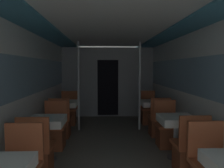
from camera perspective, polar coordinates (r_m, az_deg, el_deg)
The scene contains 18 objects.
wall_left at distance 3.97m, azimuth -21.15°, elevation -1.83°, with size 0.05×8.07×2.13m.
wall_right at distance 4.08m, azimuth 20.53°, elevation -1.65°, with size 0.05×8.07×2.13m.
ceiling_panel at distance 3.80m, azimuth -0.00°, elevation 14.37°, with size 2.87×8.07×0.07m.
bulkhead_far at distance 6.76m, azimuth -1.09°, elevation 0.46°, with size 2.81×0.09×2.13m.
dining_table_left_1 at distance 3.74m, azimuth -16.69°, elevation -9.96°, with size 0.57×0.57×0.71m.
chair_left_near_1 at distance 3.35m, azimuth -18.94°, elevation -17.63°, with size 0.43×0.43×0.88m.
chair_left_far_1 at distance 4.34m, azimuth -14.80°, elevation -12.43°, with size 0.43×0.43×0.88m.
dining_table_left_2 at distance 5.39m, azimuth -12.18°, elevation -5.53°, with size 0.57×0.57×0.71m.
chair_left_near_2 at distance 4.94m, azimuth -13.19°, elevation -10.33°, with size 0.43×0.43×0.88m.
chair_left_far_2 at distance 5.98m, azimuth -11.25°, elevation -7.75°, with size 0.43×0.43×0.88m.
support_pole_left_2 at distance 5.29m, azimuth -8.73°, elevation -0.60°, with size 0.05×0.05×2.13m.
dining_table_right_1 at distance 3.83m, azimuth 16.55°, elevation -9.63°, with size 0.57×0.57×0.71m.
chair_right_near_1 at distance 3.45m, azimuth 19.48°, elevation -16.98°, with size 0.43×0.43×0.88m.
chair_right_far_1 at distance 4.42m, azimuth 14.13°, elevation -12.12°, with size 0.43×0.43×0.88m.
dining_table_right_2 at distance 5.46m, azimuth 10.65°, elevation -5.40°, with size 0.57×0.57×0.71m.
chair_right_near_2 at distance 5.01m, azimuth 12.02°, elevation -10.11°, with size 0.43×0.43×0.88m.
chair_right_far_2 at distance 6.03m, azimuth 9.44°, elevation -7.61°, with size 0.43×0.43×0.88m.
support_pole_right_2 at distance 5.33m, azimuth 7.26°, elevation -0.54°, with size 0.05×0.05×2.13m.
Camera 1 is at (-0.16, -1.10, 1.51)m, focal length 35.00 mm.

